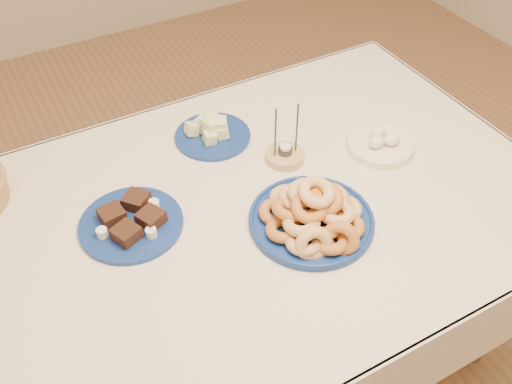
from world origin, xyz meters
TOP-DOWN VIEW (x-y plane):
  - ground at (0.00, 0.00)m, footprint 5.00×5.00m
  - dining_table at (0.00, 0.00)m, footprint 1.71×1.11m
  - donut_platter at (0.12, -0.14)m, footprint 0.43×0.43m
  - melon_plate at (0.05, 0.32)m, footprint 0.27×0.27m
  - brownie_plate at (-0.30, 0.09)m, footprint 0.36×0.36m
  - candle_holder at (0.19, 0.12)m, footprint 0.13×0.13m
  - egg_bowl at (0.47, 0.02)m, footprint 0.21×0.21m

SIDE VIEW (x-z plane):
  - ground at x=0.00m, z-range 0.00..0.00m
  - dining_table at x=0.00m, z-range 0.27..1.02m
  - brownie_plate at x=-0.30m, z-range 0.74..0.79m
  - candle_holder at x=0.19m, z-range 0.67..0.86m
  - egg_bowl at x=0.47m, z-range 0.74..0.80m
  - melon_plate at x=0.05m, z-range 0.73..0.81m
  - donut_platter at x=0.12m, z-range 0.71..0.86m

